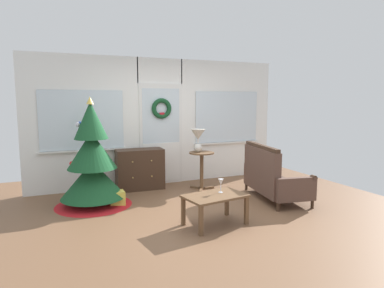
{
  "coord_description": "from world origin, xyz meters",
  "views": [
    {
      "loc": [
        -2.11,
        -4.51,
        1.71
      ],
      "look_at": [
        0.05,
        0.55,
        1.0
      ],
      "focal_mm": 31.59,
      "sensor_mm": 36.0,
      "label": 1
    }
  ],
  "objects_px": {
    "christmas_tree": "(92,166)",
    "dresser_cabinet": "(140,169)",
    "side_table": "(202,163)",
    "settee_sofa": "(271,178)",
    "wine_glass": "(221,183)",
    "coffee_table": "(215,199)",
    "gift_box": "(117,198)",
    "table_lamp": "(198,137)"
  },
  "relations": [
    {
      "from": "christmas_tree",
      "to": "dresser_cabinet",
      "type": "relative_size",
      "value": 1.93
    },
    {
      "from": "side_table",
      "to": "settee_sofa",
      "type": "bearing_deg",
      "value": -50.53
    },
    {
      "from": "dresser_cabinet",
      "to": "wine_glass",
      "type": "distance_m",
      "value": 2.29
    },
    {
      "from": "christmas_tree",
      "to": "dresser_cabinet",
      "type": "height_order",
      "value": "christmas_tree"
    },
    {
      "from": "coffee_table",
      "to": "christmas_tree",
      "type": "bearing_deg",
      "value": 132.53
    },
    {
      "from": "side_table",
      "to": "wine_glass",
      "type": "distance_m",
      "value": 1.74
    },
    {
      "from": "settee_sofa",
      "to": "gift_box",
      "type": "xyz_separation_m",
      "value": [
        -2.55,
        0.67,
        -0.26
      ]
    },
    {
      "from": "christmas_tree",
      "to": "gift_box",
      "type": "relative_size",
      "value": 7.41
    },
    {
      "from": "coffee_table",
      "to": "wine_glass",
      "type": "height_order",
      "value": "wine_glass"
    },
    {
      "from": "coffee_table",
      "to": "settee_sofa",
      "type": "bearing_deg",
      "value": 26.23
    },
    {
      "from": "coffee_table",
      "to": "gift_box",
      "type": "relative_size",
      "value": 3.81
    },
    {
      "from": "christmas_tree",
      "to": "table_lamp",
      "type": "bearing_deg",
      "value": 6.61
    },
    {
      "from": "table_lamp",
      "to": "wine_glass",
      "type": "xyz_separation_m",
      "value": [
        -0.42,
        -1.72,
        -0.45
      ]
    },
    {
      "from": "coffee_table",
      "to": "wine_glass",
      "type": "xyz_separation_m",
      "value": [
        0.13,
        0.08,
        0.21
      ]
    },
    {
      "from": "christmas_tree",
      "to": "coffee_table",
      "type": "bearing_deg",
      "value": -47.47
    },
    {
      "from": "dresser_cabinet",
      "to": "settee_sofa",
      "type": "height_order",
      "value": "settee_sofa"
    },
    {
      "from": "christmas_tree",
      "to": "gift_box",
      "type": "height_order",
      "value": "christmas_tree"
    },
    {
      "from": "side_table",
      "to": "wine_glass",
      "type": "height_order",
      "value": "side_table"
    },
    {
      "from": "table_lamp",
      "to": "side_table",
      "type": "bearing_deg",
      "value": -33.69
    },
    {
      "from": "side_table",
      "to": "christmas_tree",
      "type": "bearing_deg",
      "value": -174.69
    },
    {
      "from": "settee_sofa",
      "to": "table_lamp",
      "type": "distance_m",
      "value": 1.55
    },
    {
      "from": "christmas_tree",
      "to": "settee_sofa",
      "type": "bearing_deg",
      "value": -16.32
    },
    {
      "from": "coffee_table",
      "to": "wine_glass",
      "type": "distance_m",
      "value": 0.26
    },
    {
      "from": "side_table",
      "to": "coffee_table",
      "type": "bearing_deg",
      "value": -108.99
    },
    {
      "from": "wine_glass",
      "to": "christmas_tree",
      "type": "bearing_deg",
      "value": 136.48
    },
    {
      "from": "christmas_tree",
      "to": "gift_box",
      "type": "xyz_separation_m",
      "value": [
        0.35,
        -0.18,
        -0.53
      ]
    },
    {
      "from": "settee_sofa",
      "to": "christmas_tree",
      "type": "bearing_deg",
      "value": 163.68
    },
    {
      "from": "christmas_tree",
      "to": "coffee_table",
      "type": "xyz_separation_m",
      "value": [
        1.44,
        -1.57,
        -0.29
      ]
    },
    {
      "from": "christmas_tree",
      "to": "gift_box",
      "type": "bearing_deg",
      "value": -27.12
    },
    {
      "from": "dresser_cabinet",
      "to": "wine_glass",
      "type": "relative_size",
      "value": 4.71
    },
    {
      "from": "table_lamp",
      "to": "coffee_table",
      "type": "height_order",
      "value": "table_lamp"
    },
    {
      "from": "christmas_tree",
      "to": "coffee_table",
      "type": "distance_m",
      "value": 2.15
    },
    {
      "from": "christmas_tree",
      "to": "wine_glass",
      "type": "height_order",
      "value": "christmas_tree"
    },
    {
      "from": "dresser_cabinet",
      "to": "settee_sofa",
      "type": "relative_size",
      "value": 0.61
    },
    {
      "from": "christmas_tree",
      "to": "side_table",
      "type": "relative_size",
      "value": 2.43
    },
    {
      "from": "settee_sofa",
      "to": "wine_glass",
      "type": "relative_size",
      "value": 7.65
    },
    {
      "from": "christmas_tree",
      "to": "table_lamp",
      "type": "relative_size",
      "value": 4.03
    },
    {
      "from": "christmas_tree",
      "to": "table_lamp",
      "type": "distance_m",
      "value": 2.03
    },
    {
      "from": "side_table",
      "to": "table_lamp",
      "type": "relative_size",
      "value": 1.66
    },
    {
      "from": "table_lamp",
      "to": "christmas_tree",
      "type": "bearing_deg",
      "value": -173.39
    },
    {
      "from": "dresser_cabinet",
      "to": "side_table",
      "type": "height_order",
      "value": "dresser_cabinet"
    },
    {
      "from": "settee_sofa",
      "to": "gift_box",
      "type": "relative_size",
      "value": 6.24
    }
  ]
}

